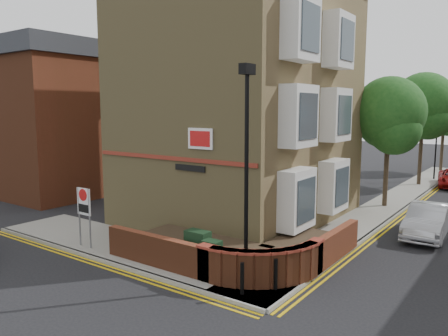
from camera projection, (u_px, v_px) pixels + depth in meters
ground at (178, 286)px, 12.87m from camera, size 120.00×120.00×0.00m
pavement_corner at (134, 249)px, 16.09m from camera, size 13.00×3.00×0.12m
pavement_main at (394, 200)px, 24.56m from camera, size 2.00×32.00×0.12m
kerb_side at (101, 260)px, 14.89m from camera, size 13.00×0.15×0.12m
kerb_main_near at (413, 202)px, 23.99m from camera, size 0.15×32.00×0.12m
yellow_lines_side at (95, 264)px, 14.69m from camera, size 13.00×0.28×0.01m
yellow_lines_main at (418, 204)px, 23.85m from camera, size 0.28×32.00×0.01m
corner_building at (246, 86)px, 20.10m from camera, size 8.95×10.40×13.60m
garden_wall at (227, 262)px, 14.88m from camera, size 6.80×6.00×1.20m
lamppost at (246, 174)px, 12.45m from camera, size 0.25×0.50×6.30m
utility_cabinet_large at (198, 249)px, 13.99m from camera, size 0.80×0.45×1.20m
utility_cabinet_small at (212, 258)px, 13.29m from camera, size 0.55×0.40×1.10m
bollard_near at (242, 278)px, 11.95m from camera, size 0.11×0.11×0.90m
bollard_far at (276, 274)px, 12.25m from camera, size 0.11×0.11×0.90m
zone_sign at (84, 206)px, 15.94m from camera, size 0.72×0.07×2.20m
side_building at (83, 119)px, 27.36m from camera, size 6.40×10.40×9.00m
tree_near at (389, 118)px, 22.36m from camera, size 3.64×3.65×6.70m
tree_mid at (423, 108)px, 28.72m from camera, size 4.03×4.03×7.42m
tree_far at (445, 112)px, 35.19m from camera, size 3.81×3.81×7.00m
traffic_light_assembly at (436, 142)px, 31.20m from camera, size 0.20×0.16×4.20m
silver_car_near at (428, 221)px, 17.70m from camera, size 1.57×4.11×1.34m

